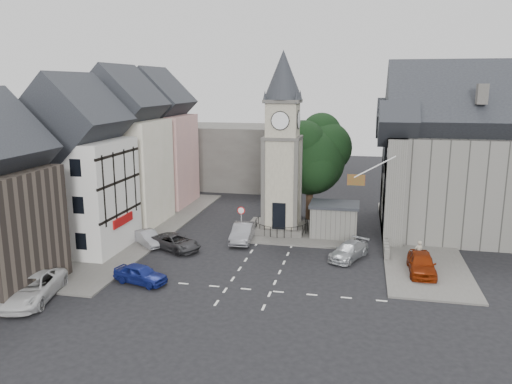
% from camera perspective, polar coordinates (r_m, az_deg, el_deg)
% --- Properties ---
extents(ground, '(120.00, 120.00, 0.00)m').
position_cam_1_polar(ground, '(38.80, 1.01, -7.91)').
color(ground, black).
rests_on(ground, ground).
extents(pavement_west, '(6.00, 30.00, 0.14)m').
position_cam_1_polar(pavement_west, '(47.95, -12.42, -4.15)').
color(pavement_west, '#595651').
rests_on(pavement_west, ground).
extents(pavement_east, '(6.00, 26.00, 0.14)m').
position_cam_1_polar(pavement_east, '(45.99, 17.91, -5.17)').
color(pavement_east, '#595651').
rests_on(pavement_east, ground).
extents(central_island, '(10.00, 8.00, 0.16)m').
position_cam_1_polar(central_island, '(46.05, 4.78, -4.57)').
color(central_island, '#595651').
rests_on(central_island, ground).
extents(road_markings, '(20.00, 8.00, 0.01)m').
position_cam_1_polar(road_markings, '(33.80, -0.83, -11.05)').
color(road_markings, silver).
rests_on(road_markings, ground).
extents(clock_tower, '(4.86, 4.86, 16.25)m').
position_cam_1_polar(clock_tower, '(44.60, 3.04, 5.47)').
color(clock_tower, '#4C4944').
rests_on(clock_tower, ground).
extents(stone_shelter, '(4.30, 3.30, 3.08)m').
position_cam_1_polar(stone_shelter, '(44.88, 8.91, -3.17)').
color(stone_shelter, slate).
rests_on(stone_shelter, ground).
extents(town_tree, '(7.20, 7.20, 10.80)m').
position_cam_1_polar(town_tree, '(49.41, 6.25, 4.74)').
color(town_tree, black).
rests_on(town_tree, ground).
extents(warning_sign_post, '(0.70, 0.19, 2.85)m').
position_cam_1_polar(warning_sign_post, '(43.91, -1.71, -2.73)').
color(warning_sign_post, black).
rests_on(warning_sign_post, ground).
extents(terrace_pink, '(8.10, 7.60, 12.80)m').
position_cam_1_polar(terrace_pink, '(56.82, -11.33, 5.16)').
color(terrace_pink, '#DCA297').
rests_on(terrace_pink, ground).
extents(terrace_cream, '(8.10, 7.60, 12.80)m').
position_cam_1_polar(terrace_cream, '(49.65, -14.97, 3.98)').
color(terrace_cream, beige).
rests_on(terrace_cream, ground).
extents(terrace_tudor, '(8.10, 7.60, 12.00)m').
position_cam_1_polar(terrace_tudor, '(42.83, -19.77, 1.87)').
color(terrace_tudor, silver).
rests_on(terrace_tudor, ground).
extents(backdrop_west, '(20.00, 10.00, 8.00)m').
position_cam_1_polar(backdrop_west, '(67.17, -4.43, 4.20)').
color(backdrop_west, '#4C4944').
rests_on(backdrop_west, ground).
extents(east_building, '(14.40, 11.40, 12.60)m').
position_cam_1_polar(east_building, '(48.05, 22.32, 2.83)').
color(east_building, slate).
rests_on(east_building, ground).
extents(east_boundary_wall, '(0.40, 16.00, 0.90)m').
position_cam_1_polar(east_boundary_wall, '(47.58, 14.36, -3.90)').
color(east_boundary_wall, slate).
rests_on(east_boundary_wall, ground).
extents(flagpole, '(3.68, 0.10, 2.74)m').
position_cam_1_polar(flagpole, '(40.26, 13.43, 2.81)').
color(flagpole, white).
rests_on(flagpole, ground).
extents(car_west_blue, '(4.12, 2.45, 1.32)m').
position_cam_1_polar(car_west_blue, '(35.44, -13.07, -9.11)').
color(car_west_blue, navy).
rests_on(car_west_blue, ground).
extents(car_west_silver, '(3.76, 3.54, 1.26)m').
position_cam_1_polar(car_west_silver, '(43.25, -12.27, -5.17)').
color(car_west_silver, gray).
rests_on(car_west_silver, ground).
extents(car_west_grey, '(5.09, 4.00, 1.29)m').
position_cam_1_polar(car_west_grey, '(41.71, -9.21, -5.68)').
color(car_west_grey, '#313134').
rests_on(car_west_grey, ground).
extents(car_island_silver, '(1.93, 4.82, 1.56)m').
position_cam_1_polar(car_island_silver, '(43.29, -1.51, -4.66)').
color(car_island_silver, gray).
rests_on(car_island_silver, ground).
extents(car_island_east, '(3.48, 4.76, 1.28)m').
position_cam_1_polar(car_island_east, '(39.79, 10.56, -6.63)').
color(car_island_east, '#AAAEB2').
rests_on(car_island_east, ground).
extents(car_east_red, '(1.84, 4.56, 1.55)m').
position_cam_1_polar(car_east_red, '(38.01, 18.39, -7.76)').
color(car_east_red, maroon).
rests_on(car_east_red, ground).
extents(van_sw_white, '(3.87, 6.29, 1.63)m').
position_cam_1_polar(van_sw_white, '(34.93, -24.26, -9.97)').
color(van_sw_white, silver).
rests_on(van_sw_white, ground).
extents(pedestrian, '(0.75, 0.59, 1.80)m').
position_cam_1_polar(pedestrian, '(40.01, 18.09, -6.55)').
color(pedestrian, '#ACA58E').
rests_on(pedestrian, ground).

